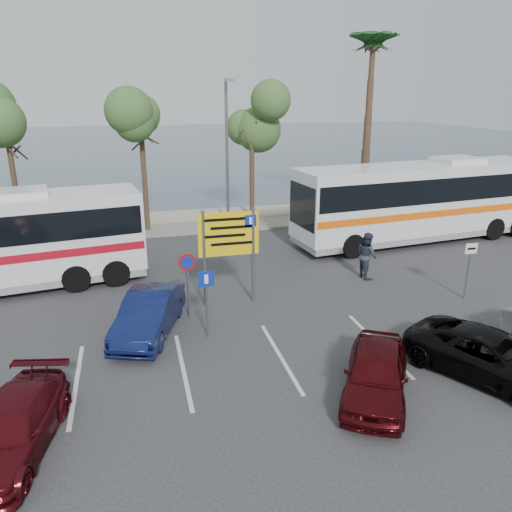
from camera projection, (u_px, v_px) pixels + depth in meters
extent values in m
plane|color=#2E2E31|center=(218.00, 347.00, 15.43)|extent=(120.00, 120.00, 0.00)
cube|color=gray|center=(175.00, 229.00, 28.28)|extent=(44.00, 2.40, 0.15)
cube|color=#A39682|center=(172.00, 217.00, 30.05)|extent=(48.00, 0.80, 0.60)
plane|color=#39505C|center=(144.00, 146.00, 70.60)|extent=(140.00, 140.00, 0.00)
cylinder|color=#382619|center=(16.00, 190.00, 25.59)|extent=(0.28, 0.28, 5.04)
cylinder|color=#382619|center=(145.00, 180.00, 27.02)|extent=(0.28, 0.28, 5.60)
cylinder|color=#382619|center=(252.00, 179.00, 28.48)|extent=(0.28, 0.28, 5.18)
cylinder|color=#382619|center=(367.00, 133.00, 29.35)|extent=(0.48, 0.48, 10.00)
cylinder|color=slate|center=(227.00, 156.00, 27.32)|extent=(0.16, 0.16, 8.00)
cylinder|color=slate|center=(227.00, 79.00, 25.66)|extent=(0.12, 0.90, 0.12)
cube|color=slate|center=(229.00, 80.00, 25.21)|extent=(0.45, 0.25, 0.12)
cylinder|color=slate|center=(204.00, 260.00, 17.82)|extent=(0.12, 0.12, 3.60)
cylinder|color=slate|center=(253.00, 256.00, 18.24)|extent=(0.12, 0.12, 3.60)
cube|color=yellow|center=(229.00, 234.00, 17.75)|extent=(2.20, 0.06, 1.60)
cube|color=#0C2699|center=(251.00, 221.00, 17.75)|extent=(0.42, 0.01, 0.42)
cylinder|color=slate|center=(188.00, 288.00, 17.14)|extent=(0.07, 0.07, 2.20)
cylinder|color=#B20C0C|center=(187.00, 262.00, 16.82)|extent=(0.60, 0.03, 0.60)
cylinder|color=slate|center=(207.00, 305.00, 15.77)|extent=(0.07, 0.07, 2.20)
cube|color=#0C2699|center=(206.00, 279.00, 15.46)|extent=(0.50, 0.03, 0.50)
cylinder|color=slate|center=(468.00, 271.00, 18.74)|extent=(0.07, 0.07, 2.20)
cube|color=white|center=(471.00, 249.00, 18.43)|extent=(0.50, 0.03, 0.40)
cube|color=silver|center=(421.00, 197.00, 25.75)|extent=(13.91, 4.46, 3.36)
cube|color=black|center=(423.00, 186.00, 25.56)|extent=(13.65, 4.47, 1.20)
cube|color=orange|center=(420.00, 208.00, 25.92)|extent=(13.78, 4.48, 0.34)
cube|color=gray|center=(418.00, 229.00, 26.28)|extent=(13.77, 4.42, 0.63)
cube|color=silver|center=(425.00, 162.00, 25.18)|extent=(2.47, 2.07, 0.27)
imported|color=#111B4F|center=(149.00, 314.00, 16.12)|extent=(2.75, 4.45, 1.38)
imported|color=#530D14|center=(11.00, 429.00, 10.82)|extent=(2.43, 4.32, 1.18)
imported|color=#45090D|center=(376.00, 373.00, 12.81)|extent=(3.31, 4.12, 1.32)
imported|color=black|center=(493.00, 356.00, 13.63)|extent=(4.13, 5.11, 1.29)
imported|color=#2E3445|center=(367.00, 255.00, 20.92)|extent=(0.79, 0.99, 1.96)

